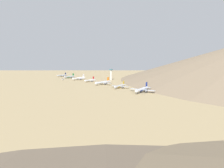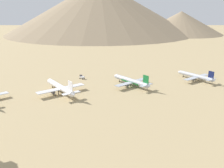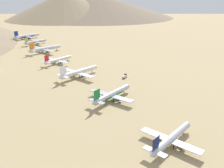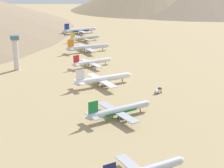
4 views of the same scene
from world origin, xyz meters
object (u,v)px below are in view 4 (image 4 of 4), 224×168
Objects in this scene: parked_jet_5 at (85,38)px; parked_jet_6 at (80,30)px; parked_jet_2 at (103,79)px; parked_jet_4 at (88,47)px; parked_jet_3 at (92,62)px; service_truck at (158,90)px; control_tower at (15,51)px; parked_jet_1 at (119,110)px.

parked_jet_6 is (10.65, 58.93, 0.96)m from parked_jet_5.
parked_jet_2 is 0.96× the size of parked_jet_4.
parked_jet_3 is (9.35, 57.41, -0.75)m from parked_jet_2.
parked_jet_2 is at bearing -101.72° from parked_jet_6.
control_tower is at bearing 130.85° from service_truck.
parked_jet_6 is at bearing 78.28° from parked_jet_2.
parked_jet_4 is 1.20× the size of parked_jet_5.
control_tower is at bearing 169.15° from parked_jet_3.
parked_jet_3 is 1.40× the size of control_tower.
control_tower is at bearing -148.49° from parked_jet_4.
parked_jet_5 reaches higher than parked_jet_3.
control_tower is at bearing -130.56° from parked_jet_5.
parked_jet_5 is at bearing 76.65° from parked_jet_4.
parked_jet_4 is at bearing 78.40° from parked_jet_2.
parked_jet_5 is (14.85, 62.62, -0.88)m from parked_jet_4.
parked_jet_2 is at bearing -102.20° from parked_jet_5.
parked_jet_4 is (15.29, 62.67, 0.94)m from parked_jet_3.
control_tower is at bearing 108.61° from parked_jet_1.
parked_jet_2 is 1.18× the size of parked_jet_3.
parked_jet_1 is 310.98m from parked_jet_6.
parked_jet_3 is 0.79× the size of parked_jet_6.
parked_jet_2 is at bearing -99.25° from parked_jet_3.
parked_jet_4 is 96.37m from control_tower.
parked_jet_5 is 59.90m from parked_jet_6.
parked_jet_5 is 214.60m from service_truck.
parked_jet_2 is 246.78m from parked_jet_6.
service_truck is 135.49m from control_tower.
parked_jet_5 is 1.44× the size of control_tower.
parked_jet_3 is 128.87m from parked_jet_5.
parked_jet_6 reaches higher than parked_jet_1.
parked_jet_2 is at bearing 79.20° from parked_jet_1.
parked_jet_6 is at bearing 58.04° from control_tower.
parked_jet_3 is at bearing -102.49° from parked_jet_6.
parked_jet_2 reaches higher than parked_jet_5.
parked_jet_5 is at bearing 49.44° from control_tower.
parked_jet_6 reaches higher than parked_jet_4.
parked_jet_3 is 7.66× the size of service_truck.
control_tower is (-66.22, 12.70, 13.03)m from parked_jet_3.
parked_jet_4 is at bearing 78.68° from parked_jet_1.
parked_jet_1 is 0.88× the size of parked_jet_4.
parked_jet_4 reaches higher than service_truck.
parked_jet_2 is at bearing -101.60° from parked_jet_4.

